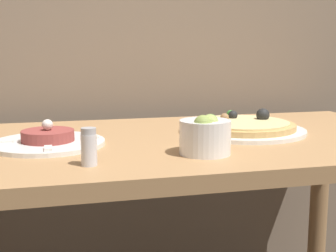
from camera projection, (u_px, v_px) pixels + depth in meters
name	position (u px, v px, depth m)	size (l,w,h in m)	color
dining_table	(181.00, 182.00, 1.17)	(1.26, 0.67, 0.74)	#AD7F51
pizza_plate	(242.00, 127.00, 1.22)	(0.33, 0.33, 0.06)	white
tartare_plate	(48.00, 140.00, 1.06)	(0.26, 0.26, 0.06)	white
small_bowl	(206.00, 134.00, 0.97)	(0.11, 0.11, 0.09)	white
salt_shaker	(89.00, 147.00, 0.87)	(0.03, 0.03, 0.07)	silver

